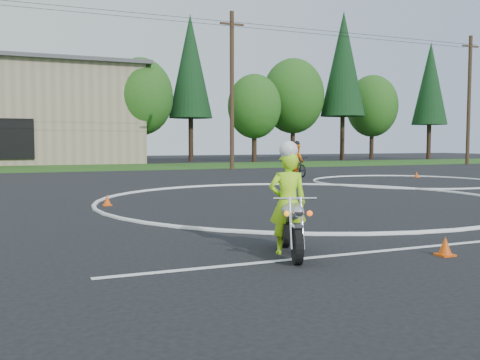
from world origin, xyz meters
name	(u,v)px	position (x,y,z in m)	size (l,w,h in m)	color
ground	(363,213)	(0.00, 0.00, 0.00)	(120.00, 120.00, 0.00)	black
grass_strip	(135,167)	(0.00, 27.00, 0.01)	(120.00, 10.00, 0.02)	#1E4714
course_markings	(339,194)	(2.17, 4.35, 0.01)	(19.05, 19.05, 0.12)	silver
primary_motorcycle	(291,226)	(-4.00, -3.72, 0.46)	(0.86, 1.72, 0.94)	black
rider_primary_grp	(288,200)	(-3.99, -3.58, 0.84)	(0.67, 0.55, 1.75)	#AFFF1A
rider_second_grp	(297,164)	(5.31, 12.98, 0.64)	(0.70, 1.90, 1.82)	black
traffic_cones	(438,190)	(5.31, 3.16, 0.14)	(21.76, 15.01, 0.30)	#E24C0B
treeline	(274,91)	(14.78, 34.61, 6.62)	(38.20, 8.10, 14.52)	#382619
utility_poles	(232,88)	(5.00, 21.00, 5.20)	(41.60, 1.12, 10.00)	#473321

